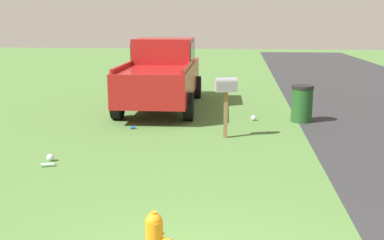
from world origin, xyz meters
TOP-DOWN VIEW (x-y plane):
  - mailbox at (6.48, 0.05)m, footprint 0.32×0.52m
  - pickup_truck at (10.21, 2.15)m, footprint 5.64×2.35m
  - trash_bin at (8.39, -1.90)m, footprint 0.58×0.58m
  - litter_bag_far_scatter at (8.39, -0.64)m, footprint 0.14×0.14m
  - litter_bag_midfield_b at (4.33, 3.31)m, footprint 0.14×0.14m
  - litter_bottle_near_hydrant at (4.01, 3.22)m, footprint 0.14×0.23m
  - litter_can_by_mailbox at (7.08, 2.36)m, footprint 0.12×0.14m

SIDE VIEW (x-z plane):
  - litter_can_by_mailbox at x=7.08m, z-range 0.00..0.07m
  - litter_bottle_near_hydrant at x=4.01m, z-range 0.00..0.07m
  - litter_bag_far_scatter at x=8.39m, z-range 0.00..0.14m
  - litter_bag_midfield_b at x=4.33m, z-range 0.00..0.14m
  - trash_bin at x=8.39m, z-range 0.00..0.97m
  - pickup_truck at x=10.21m, z-range 0.06..2.15m
  - mailbox at x=6.48m, z-range 0.42..1.80m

